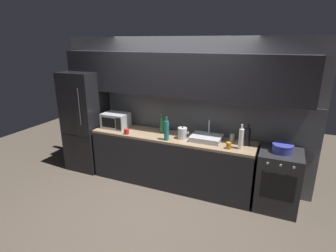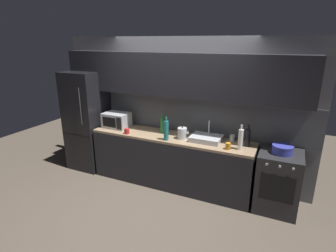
# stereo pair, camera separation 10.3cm
# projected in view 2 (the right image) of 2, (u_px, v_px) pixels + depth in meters

# --- Properties ---
(ground_plane) EXTENTS (10.00, 10.00, 0.00)m
(ground_plane) POSITION_uv_depth(u_px,v_px,m) (146.00, 211.00, 4.01)
(ground_plane) COLOR #4C4238
(back_wall) EXTENTS (4.54, 0.44, 2.50)m
(back_wall) POSITION_uv_depth(u_px,v_px,m) (178.00, 95.00, 4.57)
(back_wall) COLOR slate
(back_wall) RESTS_ON ground
(counter_run) EXTENTS (2.80, 0.60, 0.90)m
(counter_run) POSITION_uv_depth(u_px,v_px,m) (170.00, 160.00, 4.65)
(counter_run) COLOR black
(counter_run) RESTS_ON ground
(refrigerator) EXTENTS (0.68, 0.69, 1.89)m
(refrigerator) POSITION_uv_depth(u_px,v_px,m) (87.00, 121.00, 5.21)
(refrigerator) COLOR black
(refrigerator) RESTS_ON ground
(oven_range) EXTENTS (0.60, 0.62, 0.90)m
(oven_range) POSITION_uv_depth(u_px,v_px,m) (278.00, 181.00, 3.95)
(oven_range) COLOR #232326
(oven_range) RESTS_ON ground
(microwave) EXTENTS (0.46, 0.35, 0.27)m
(microwave) POSITION_uv_depth(u_px,v_px,m) (117.00, 120.00, 4.93)
(microwave) COLOR #A8AAAF
(microwave) RESTS_ON counter_run
(sink_basin) EXTENTS (0.48, 0.38, 0.30)m
(sink_basin) POSITION_uv_depth(u_px,v_px,m) (206.00, 138.00, 4.28)
(sink_basin) COLOR #ADAFB5
(sink_basin) RESTS_ON counter_run
(kettle) EXTENTS (0.19, 0.15, 0.21)m
(kettle) POSITION_uv_depth(u_px,v_px,m) (182.00, 133.00, 4.36)
(kettle) COLOR #B7BABF
(kettle) RESTS_ON counter_run
(wine_bottle_dark) EXTENTS (0.08, 0.08, 0.34)m
(wine_bottle_dark) POSITION_uv_depth(u_px,v_px,m) (248.00, 137.00, 4.03)
(wine_bottle_dark) COLOR black
(wine_bottle_dark) RESTS_ON counter_run
(wine_bottle_teal) EXTENTS (0.08, 0.08, 0.39)m
(wine_bottle_teal) POSITION_uv_depth(u_px,v_px,m) (166.00, 130.00, 4.27)
(wine_bottle_teal) COLOR #19666B
(wine_bottle_teal) RESTS_ON counter_run
(wine_bottle_white) EXTENTS (0.07, 0.07, 0.38)m
(wine_bottle_white) POSITION_uv_depth(u_px,v_px,m) (240.00, 139.00, 3.90)
(wine_bottle_white) COLOR silver
(wine_bottle_white) RESTS_ON counter_run
(wine_bottle_green) EXTENTS (0.07, 0.07, 0.33)m
(wine_bottle_green) POSITION_uv_depth(u_px,v_px,m) (162.00, 125.00, 4.63)
(wine_bottle_green) COLOR #1E6B2D
(wine_bottle_green) RESTS_ON counter_run
(mug_amber) EXTENTS (0.08, 0.08, 0.10)m
(mug_amber) POSITION_uv_depth(u_px,v_px,m) (228.00, 146.00, 3.94)
(mug_amber) COLOR #B27019
(mug_amber) RESTS_ON counter_run
(mug_clear) EXTENTS (0.08, 0.08, 0.10)m
(mug_clear) POSITION_uv_depth(u_px,v_px,m) (232.00, 138.00, 4.27)
(mug_clear) COLOR silver
(mug_clear) RESTS_ON counter_run
(mug_red) EXTENTS (0.09, 0.09, 0.09)m
(mug_red) POSITION_uv_depth(u_px,v_px,m) (127.00, 131.00, 4.60)
(mug_red) COLOR #A82323
(mug_red) RESTS_ON counter_run
(cooking_pot) EXTENTS (0.29, 0.29, 0.12)m
(cooking_pot) POSITION_uv_depth(u_px,v_px,m) (282.00, 149.00, 3.79)
(cooking_pot) COLOR #333899
(cooking_pot) RESTS_ON oven_range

